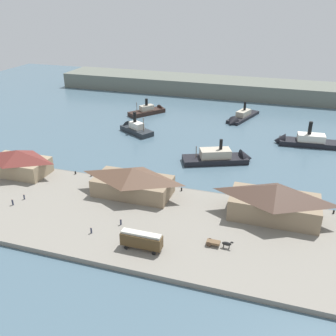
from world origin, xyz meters
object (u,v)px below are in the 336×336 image
at_px(pedestrian_walking_west, 24,197).
at_px(ferry_moored_east, 223,158).
at_px(mooring_post_center_east, 91,175).
at_px(ferry_shed_west_terminal, 275,201).
at_px(street_tram, 141,240).
at_px(pedestrian_near_west_shed, 13,202).
at_px(mooring_post_center_west, 182,189).
at_px(mooring_post_east, 75,173).
at_px(ferry_approaching_east, 151,111).
at_px(pedestrian_near_east_shed, 91,230).
at_px(ferry_approaching_west, 134,128).
at_px(mooring_post_west, 334,212).
at_px(horse_cart, 218,243).
at_px(ferry_mid_harbor, 240,118).
at_px(ferry_shed_customs_shed, 19,162).
at_px(pedestrian_standing_center, 121,222).
at_px(ferry_shed_central_terminal, 133,181).

distance_m(pedestrian_walking_west, ferry_moored_east, 62.38).
xyz_separation_m(pedestrian_walking_west, mooring_post_center_east, (10.24, 17.75, -0.24)).
height_order(ferry_shed_west_terminal, street_tram, ferry_shed_west_terminal).
distance_m(mooring_post_center_east, ferry_moored_east, 43.14).
xyz_separation_m(pedestrian_near_west_shed, mooring_post_center_west, (39.22, 20.62, -0.35)).
relative_size(pedestrian_walking_west, mooring_post_east, 1.69).
bearing_deg(pedestrian_near_west_shed, ferry_approaching_east, 87.15).
bearing_deg(pedestrian_near_east_shed, ferry_approaching_west, 104.75).
bearing_deg(mooring_post_west, horse_cart, -138.31).
bearing_deg(ferry_mid_harbor, pedestrian_near_east_shed, -101.49).
relative_size(ferry_shed_customs_shed, horse_cart, 3.02).
relative_size(pedestrian_walking_west, mooring_post_west, 1.69).
distance_m(horse_cart, mooring_post_east, 52.58).
relative_size(pedestrian_near_west_shed, mooring_post_west, 1.95).
bearing_deg(horse_cart, pedestrian_standing_center, 176.78).
relative_size(mooring_post_west, ferry_approaching_west, 0.05).
height_order(ferry_shed_west_terminal, ferry_approaching_west, ferry_shed_west_terminal).
height_order(pedestrian_near_east_shed, mooring_post_center_west, pedestrian_near_east_shed).
bearing_deg(ferry_approaching_west, ferry_shed_customs_shed, -109.57).
relative_size(pedestrian_near_west_shed, mooring_post_east, 1.95).
height_order(mooring_post_west, ferry_approaching_east, ferry_approaching_east).
bearing_deg(mooring_post_center_west, pedestrian_standing_center, -113.77).
bearing_deg(mooring_post_center_east, pedestrian_near_east_shed, -61.76).
bearing_deg(pedestrian_walking_west, ferry_mid_harbor, 63.65).
xyz_separation_m(horse_cart, ferry_mid_harbor, (-8.52, 93.76, -1.02)).
height_order(pedestrian_standing_center, ferry_approaching_west, ferry_approaching_west).
distance_m(pedestrian_standing_center, ferry_approaching_west, 68.36).
relative_size(mooring_post_east, ferry_mid_harbor, 0.04).
distance_m(ferry_shed_central_terminal, pedestrian_near_west_shed, 31.22).
relative_size(ferry_shed_customs_shed, mooring_post_center_east, 19.42).
height_order(mooring_post_west, mooring_post_east, same).
relative_size(ferry_shed_west_terminal, ferry_moored_east, 0.91).
bearing_deg(pedestrian_standing_center, horse_cart, -3.22).
relative_size(ferry_approaching_west, ferry_mid_harbor, 0.70).
relative_size(ferry_shed_central_terminal, pedestrian_near_east_shed, 13.23).
xyz_separation_m(street_tram, pedestrian_near_west_shed, (-38.29, 7.05, -1.62)).
distance_m(ferry_shed_west_terminal, ferry_approaching_west, 75.78).
bearing_deg(ferry_mid_harbor, mooring_post_center_east, -115.42).
height_order(mooring_post_center_west, mooring_post_center_east, same).
distance_m(mooring_post_east, ferry_approaching_west, 43.44).
bearing_deg(mooring_post_center_west, pedestrian_near_west_shed, -152.26).
bearing_deg(ferry_shed_west_terminal, ferry_shed_customs_shed, 178.76).
xyz_separation_m(ferry_shed_central_terminal, mooring_post_center_west, (12.02, 5.62, -3.46)).
bearing_deg(street_tram, ferry_approaching_east, 109.13).
xyz_separation_m(pedestrian_walking_west, mooring_post_east, (5.02, 17.59, -0.24)).
bearing_deg(ferry_shed_west_terminal, ferry_moored_east, 119.52).
height_order(pedestrian_near_east_shed, mooring_post_center_east, pedestrian_near_east_shed).
distance_m(ferry_shed_central_terminal, mooring_post_center_east, 17.54).
relative_size(ferry_shed_central_terminal, pedestrian_standing_center, 12.75).
height_order(pedestrian_standing_center, pedestrian_walking_west, pedestrian_standing_center).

